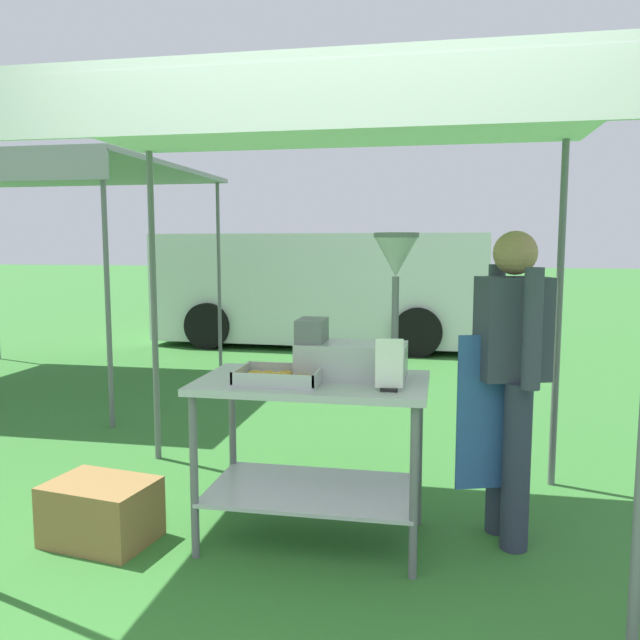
% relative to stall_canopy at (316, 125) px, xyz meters
% --- Properties ---
extents(ground_plane, '(70.00, 70.00, 0.00)m').
position_rel_stall_canopy_xyz_m(ground_plane, '(0.26, 4.55, -2.14)').
color(ground_plane, '#33702D').
extents(stall_canopy, '(2.92, 2.02, 2.23)m').
position_rel_stall_canopy_xyz_m(stall_canopy, '(0.00, 0.00, 0.00)').
color(stall_canopy, slate).
rests_on(stall_canopy, ground).
extents(donut_cart, '(1.16, 0.69, 0.86)m').
position_rel_stall_canopy_xyz_m(donut_cart, '(0.00, -0.10, -1.51)').
color(donut_cart, '#B7B7BC').
rests_on(donut_cart, ground).
extents(donut_tray, '(0.41, 0.31, 0.07)m').
position_rel_stall_canopy_xyz_m(donut_tray, '(-0.16, -0.20, -1.26)').
color(donut_tray, '#B7B7BC').
rests_on(donut_tray, donut_cart).
extents(donut_fryer, '(0.61, 0.28, 0.74)m').
position_rel_stall_canopy_xyz_m(donut_fryer, '(0.22, -0.01, -1.04)').
color(donut_fryer, '#B7B7BC').
rests_on(donut_fryer, donut_cart).
extents(menu_sign, '(0.13, 0.05, 0.25)m').
position_rel_stall_canopy_xyz_m(menu_sign, '(0.40, -0.29, -1.17)').
color(menu_sign, black).
rests_on(menu_sign, donut_cart).
extents(vendor, '(0.47, 0.53, 1.61)m').
position_rel_stall_canopy_xyz_m(vendor, '(0.99, 0.09, -1.23)').
color(vendor, '#2D3347').
rests_on(vendor, ground).
extents(supply_crate, '(0.59, 0.46, 0.32)m').
position_rel_stall_canopy_xyz_m(supply_crate, '(-1.08, -0.32, -1.98)').
color(supply_crate, olive).
rests_on(supply_crate, ground).
extents(van_white, '(5.02, 2.23, 1.69)m').
position_rel_stall_canopy_xyz_m(van_white, '(-1.17, 6.58, -1.26)').
color(van_white, white).
rests_on(van_white, ground).
extents(neighbour_tent, '(3.34, 2.92, 2.33)m').
position_rel_stall_canopy_xyz_m(neighbour_tent, '(-3.66, 2.94, 0.13)').
color(neighbour_tent, slate).
rests_on(neighbour_tent, ground).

